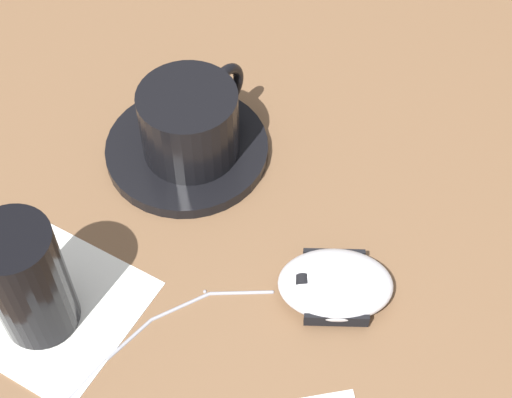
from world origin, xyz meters
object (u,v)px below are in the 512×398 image
(saucer, at_px, (187,150))
(computer_mouse, at_px, (335,284))
(drinking_glass, at_px, (27,280))
(coffee_cup, at_px, (191,121))

(saucer, height_order, computer_mouse, computer_mouse)
(computer_mouse, bearing_deg, drinking_glass, 31.63)
(coffee_cup, height_order, computer_mouse, coffee_cup)
(computer_mouse, relative_size, drinking_glass, 1.02)
(saucer, xyz_separation_m, drinking_glass, (0.02, 0.21, 0.05))
(saucer, xyz_separation_m, computer_mouse, (-0.19, 0.08, 0.01))
(coffee_cup, bearing_deg, drinking_glass, 82.80)
(saucer, relative_size, computer_mouse, 1.34)
(coffee_cup, distance_m, computer_mouse, 0.20)
(saucer, distance_m, drinking_glass, 0.21)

